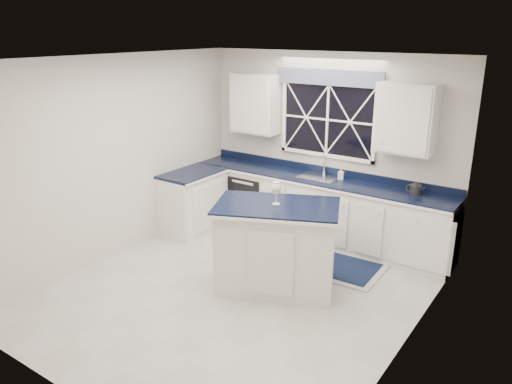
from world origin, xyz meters
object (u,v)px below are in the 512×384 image
Objects in this scene: faucet at (324,164)px; island at (276,246)px; dishwasher at (255,198)px; kettle at (416,188)px; wine_glass at (276,189)px; soap_bottle at (341,174)px.

faucet is 0.18× the size of island.
kettle reaches higher than dishwasher.
dishwasher is 2.14m from island.
kettle is at bearing 56.33° from wine_glass.
soap_bottle is (1.41, 0.12, 0.61)m from dishwasher.
island is 6.09× the size of wine_glass.
soap_bottle is at bearing 89.74° from wine_glass.
faucet reaches higher than island.
faucet is at bearing 167.36° from soap_bottle.
island is (0.32, -1.79, -0.56)m from faucet.
faucet reaches higher than kettle.
island is 9.86× the size of soap_bottle.
kettle is (2.51, 0.07, 0.61)m from dishwasher.
dishwasher is at bearing -169.98° from faucet.
kettle is 1.09m from soap_bottle.
faucet is 1.81× the size of soap_bottle.
faucet is at bearing 10.02° from dishwasher.
faucet is 1.81m from wine_glass.
dishwasher is at bearing 107.61° from island.
kettle reaches higher than island.
wine_glass is at bearing -90.26° from soap_bottle.
island reaches higher than dishwasher.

